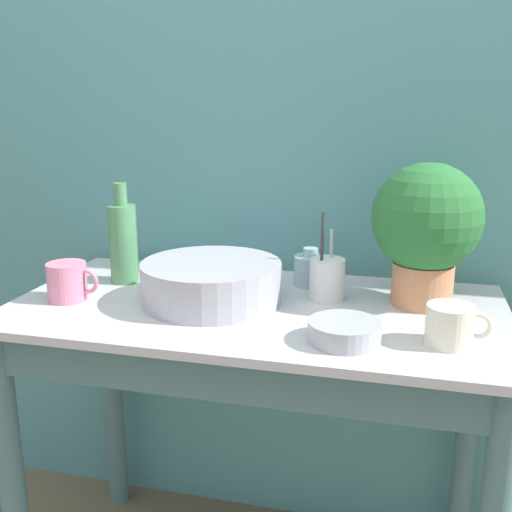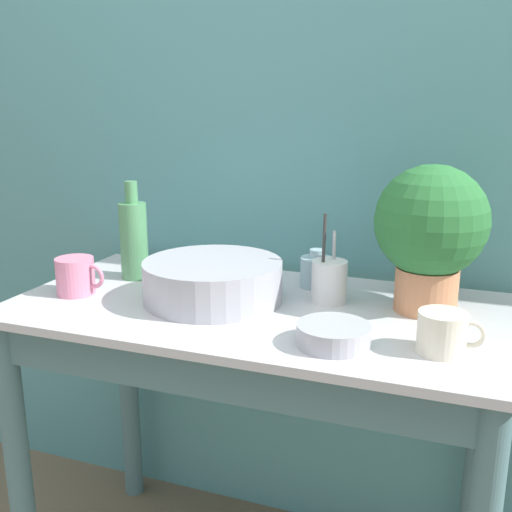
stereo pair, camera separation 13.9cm
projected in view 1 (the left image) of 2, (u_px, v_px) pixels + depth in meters
name	position (u px, v px, depth m)	size (l,w,h in m)	color
wall_back	(287.00, 134.00, 1.67)	(6.00, 0.05, 2.40)	teal
counter_table	(254.00, 379.00, 1.45)	(1.17, 0.61, 0.82)	slate
potted_plant	(426.00, 225.00, 1.38)	(0.25, 0.25, 0.34)	tan
bowl_wash_large	(211.00, 282.00, 1.43)	(0.34, 0.34, 0.10)	#A8A8B2
bottle_tall	(123.00, 241.00, 1.58)	(0.07, 0.07, 0.27)	#4C8C59
bottle_short	(310.00, 270.00, 1.57)	(0.09, 0.09, 0.10)	#93B2BC
mug_pink	(68.00, 282.00, 1.45)	(0.13, 0.09, 0.09)	pink
mug_cream	(451.00, 325.00, 1.18)	(0.13, 0.09, 0.08)	beige
bowl_small_steel	(344.00, 331.00, 1.20)	(0.15, 0.15, 0.04)	#A8A8B2
utensil_cup	(327.00, 279.00, 1.45)	(0.09, 0.09, 0.22)	silver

